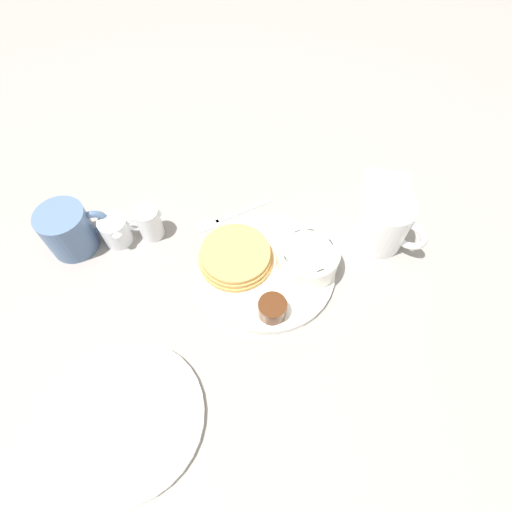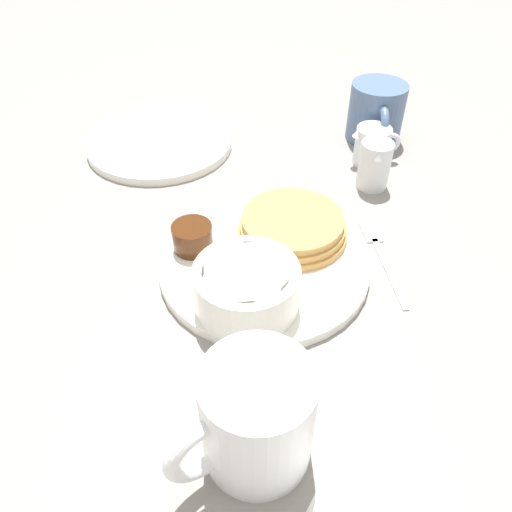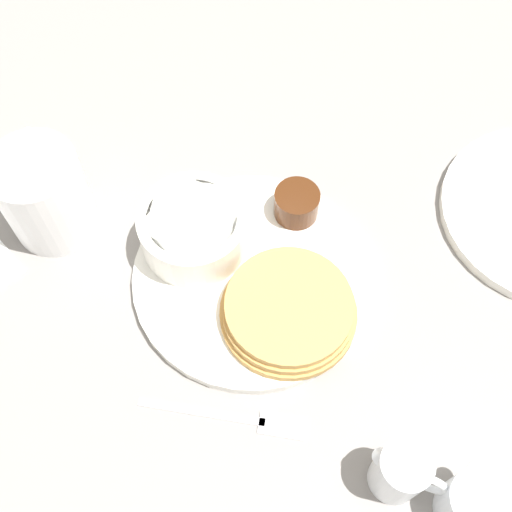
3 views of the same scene
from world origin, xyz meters
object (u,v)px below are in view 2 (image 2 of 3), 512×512
object	(u,v)px
plate	(264,265)
second_mug	(376,113)
creamer_pitcher_far	(372,145)
creamer_pitcher_near	(375,164)
coffee_mug	(254,419)
fork	(380,250)
bowl	(247,286)

from	to	relation	value
plate	second_mug	size ratio (longest dim) A/B	2.24
creamer_pitcher_far	creamer_pitcher_near	bearing A→B (deg)	118.51
coffee_mug	fork	xyz separation A→B (m)	(0.03, -0.28, -0.05)
bowl	coffee_mug	bearing A→B (deg)	129.51
plate	fork	bearing A→B (deg)	-131.10
bowl	fork	xyz separation A→B (m)	(-0.07, -0.17, -0.04)
plate	second_mug	distance (m)	0.35
coffee_mug	second_mug	bearing A→B (deg)	-73.21
plate	bowl	distance (m)	0.07
coffee_mug	fork	distance (m)	0.29
bowl	creamer_pitcher_near	size ratio (longest dim) A/B	1.56
fork	second_mug	xyz separation A→B (m)	(0.13, -0.24, 0.04)
plate	creamer_pitcher_far	size ratio (longest dim) A/B	4.11
second_mug	plate	bearing A→B (deg)	96.41
plate	coffee_mug	xyz separation A→B (m)	(-0.12, 0.18, 0.04)
creamer_pitcher_far	fork	distance (m)	0.20
bowl	creamer_pitcher_near	distance (m)	0.29
coffee_mug	plate	bearing A→B (deg)	-56.30
plate	bowl	world-z (taller)	bowl
creamer_pitcher_far	fork	bearing A→B (deg)	120.21
plate	creamer_pitcher_far	distance (m)	0.28
plate	creamer_pitcher_near	bearing A→B (deg)	-95.14
second_mug	bowl	bearing A→B (deg)	98.69
bowl	fork	distance (m)	0.18
creamer_pitcher_near	plate	bearing A→B (deg)	84.86
coffee_mug	creamer_pitcher_far	bearing A→B (deg)	-74.33
creamer_pitcher_near	fork	bearing A→B (deg)	120.94
creamer_pitcher_near	creamer_pitcher_far	size ratio (longest dim) A/B	1.18
creamer_pitcher_near	coffee_mug	bearing A→B (deg)	103.82
fork	second_mug	bearing A→B (deg)	-61.48
bowl	coffee_mug	size ratio (longest dim) A/B	0.89
creamer_pitcher_far	fork	world-z (taller)	creamer_pitcher_far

